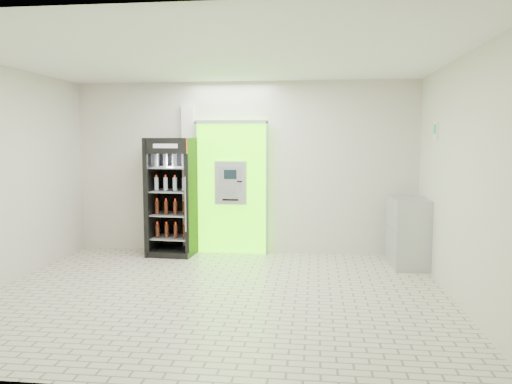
# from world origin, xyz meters

# --- Properties ---
(ground) EXTENTS (6.00, 6.00, 0.00)m
(ground) POSITION_xyz_m (0.00, 0.00, 0.00)
(ground) COLOR beige
(ground) RESTS_ON ground
(room_shell) EXTENTS (6.00, 6.00, 6.00)m
(room_shell) POSITION_xyz_m (0.00, 0.00, 1.84)
(room_shell) COLOR beige
(room_shell) RESTS_ON ground
(atm_assembly) EXTENTS (1.30, 0.24, 2.33)m
(atm_assembly) POSITION_xyz_m (-0.20, 2.41, 1.17)
(atm_assembly) COLOR #50FF00
(atm_assembly) RESTS_ON ground
(pillar) EXTENTS (0.22, 0.11, 2.60)m
(pillar) POSITION_xyz_m (-0.98, 2.45, 1.30)
(pillar) COLOR silver
(pillar) RESTS_ON ground
(beverage_cooler) EXTENTS (0.80, 0.74, 2.02)m
(beverage_cooler) POSITION_xyz_m (-1.20, 2.16, 0.97)
(beverage_cooler) COLOR black
(beverage_cooler) RESTS_ON ground
(steel_cabinet) EXTENTS (0.59, 0.84, 1.08)m
(steel_cabinet) POSITION_xyz_m (2.72, 1.78, 0.54)
(steel_cabinet) COLOR #A4A6AB
(steel_cabinet) RESTS_ON ground
(exit_sign) EXTENTS (0.02, 0.22, 0.26)m
(exit_sign) POSITION_xyz_m (2.99, 1.40, 2.12)
(exit_sign) COLOR white
(exit_sign) RESTS_ON room_shell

